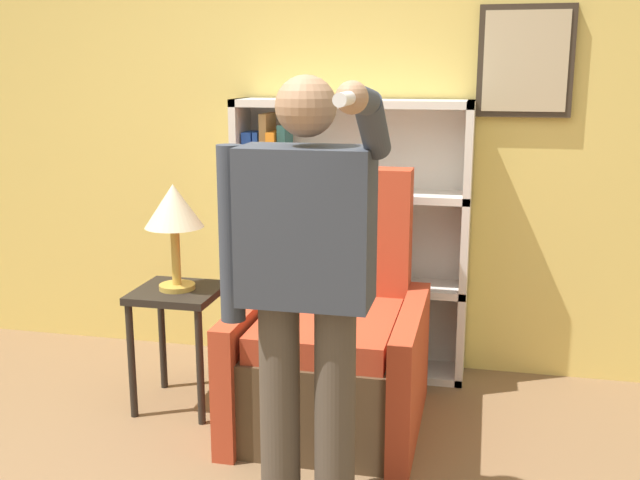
% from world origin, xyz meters
% --- Properties ---
extents(wall_back, '(8.00, 0.11, 2.80)m').
position_xyz_m(wall_back, '(0.01, 2.03, 1.40)').
color(wall_back, '#E0C160').
rests_on(wall_back, ground_plane).
extents(bookcase, '(1.28, 0.28, 1.51)m').
position_xyz_m(bookcase, '(0.11, 1.87, 0.73)').
color(bookcase, silver).
rests_on(bookcase, ground_plane).
extents(armchair, '(0.85, 0.93, 1.20)m').
position_xyz_m(armchair, '(0.28, 1.22, 0.36)').
color(armchair, '#4C3823').
rests_on(armchair, ground_plane).
extents(person_standing, '(0.61, 0.78, 1.66)m').
position_xyz_m(person_standing, '(0.35, 0.36, 0.96)').
color(person_standing, '#473D33').
rests_on(person_standing, ground_plane).
extents(side_table, '(0.41, 0.41, 0.61)m').
position_xyz_m(side_table, '(-0.51, 1.20, 0.49)').
color(side_table, black).
rests_on(side_table, ground_plane).
extents(table_lamp, '(0.29, 0.29, 0.52)m').
position_xyz_m(table_lamp, '(-0.51, 1.20, 1.01)').
color(table_lamp, gold).
rests_on(table_lamp, side_table).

